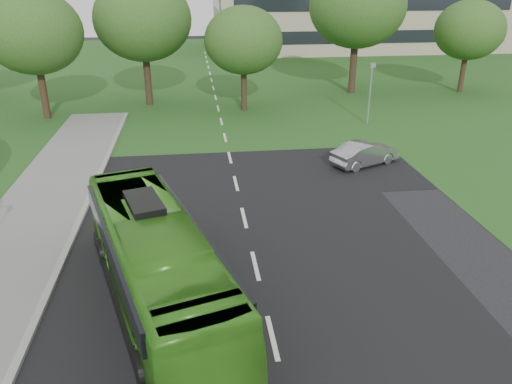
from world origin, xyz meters
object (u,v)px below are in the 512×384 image
at_px(sedan, 365,153).
at_px(tree_park_e, 470,30).
at_px(tree_park_c, 243,41).
at_px(tree_park_d, 358,6).
at_px(bus, 156,263).
at_px(camera_pole, 371,85).
at_px(tree_park_a, 33,33).
at_px(tree_park_b, 143,19).

bearing_deg(sedan, tree_park_e, -65.06).
relative_size(tree_park_c, tree_park_e, 0.98).
distance_m(tree_park_e, sedan, 23.56).
xyz_separation_m(tree_park_d, bus, (-15.77, -30.25, -5.91)).
bearing_deg(bus, camera_pole, 38.40).
bearing_deg(camera_pole, tree_park_a, 163.45).
xyz_separation_m(tree_park_e, bus, (-25.79, -29.32, -3.92)).
relative_size(tree_park_b, tree_park_c, 1.26).
distance_m(tree_park_c, bus, 25.92).
relative_size(tree_park_a, sedan, 2.23).
bearing_deg(tree_park_c, camera_pole, -31.75).
bearing_deg(tree_park_d, bus, -117.54).
xyz_separation_m(tree_park_b, bus, (2.19, -28.03, -5.18)).
relative_size(sedan, camera_pole, 0.94).
height_order(tree_park_a, sedan, tree_park_a).
bearing_deg(tree_park_a, tree_park_c, 2.32).
relative_size(tree_park_b, tree_park_d, 0.91).
height_order(tree_park_e, bus, tree_park_e).
bearing_deg(tree_park_e, tree_park_a, -172.15).
relative_size(bus, sedan, 2.71).
xyz_separation_m(tree_park_a, tree_park_d, (25.25, 5.79, 1.29)).
height_order(tree_park_a, tree_park_b, tree_park_b).
xyz_separation_m(bus, sedan, (10.82, 11.77, -0.86)).
relative_size(tree_park_d, tree_park_e, 1.37).
relative_size(tree_park_b, sedan, 2.45).
height_order(bus, sedan, bus).
height_order(tree_park_a, camera_pole, tree_park_a).
bearing_deg(tree_park_a, tree_park_d, 12.91).
bearing_deg(sedan, tree_park_b, 14.07).
distance_m(bus, camera_pole, 24.21).
height_order(tree_park_a, bus, tree_park_a).
xyz_separation_m(tree_park_c, camera_pole, (8.37, -5.18, -2.55)).
relative_size(tree_park_a, tree_park_b, 0.91).
relative_size(tree_park_d, camera_pole, 2.54).
bearing_deg(bus, tree_park_d, 45.55).
distance_m(tree_park_c, tree_park_d, 11.79).
xyz_separation_m(tree_park_a, camera_pole, (23.24, -4.58, -3.37)).
height_order(sedan, camera_pole, camera_pole).
bearing_deg(sedan, tree_park_a, 33.40).
xyz_separation_m(tree_park_e, sedan, (-14.97, -17.55, -4.78)).
relative_size(bus, camera_pole, 2.54).
xyz_separation_m(tree_park_a, tree_park_b, (7.29, 3.57, 0.56)).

